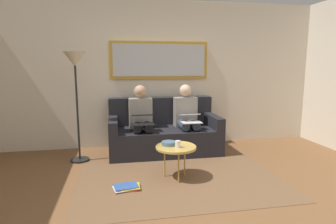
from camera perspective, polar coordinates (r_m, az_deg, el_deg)
The scene contains 14 objects.
ground_plane at distance 3.08m, azimuth 6.24°, elevation -20.23°, with size 6.00×5.20×0.10m, color brown.
wall_rear at distance 5.22m, azimuth -1.84°, elevation 7.58°, with size 6.00×0.12×2.60m, color beige.
area_rug at distance 3.79m, azimuth 2.44°, elevation -13.32°, with size 2.60×1.80×0.01m, color brown.
couch at distance 4.88m, azimuth -0.91°, elevation -4.28°, with size 1.83×0.90×0.90m.
framed_mirror at distance 5.12m, azimuth -1.69°, elevation 10.34°, with size 1.74×0.05×0.66m.
coffee_table at distance 3.69m, azimuth 1.62°, elevation -7.18°, with size 0.53×0.53×0.44m.
cup at distance 3.63m, azimuth 1.97°, elevation -6.48°, with size 0.07×0.07×0.09m, color silver.
bowl at distance 3.74m, azimuth 0.17°, elevation -6.32°, with size 0.19×0.19×0.05m, color slate.
person_left at distance 4.83m, azimuth 3.75°, elevation -0.85°, with size 0.38×0.58×1.14m.
laptop_white at distance 4.59m, azimuth 4.53°, elevation -1.19°, with size 0.31×0.32×0.14m.
person_right at distance 4.70m, azimuth -5.43°, elevation -1.15°, with size 0.38×0.58×1.14m.
laptop_black at distance 4.46m, azimuth -5.14°, elevation -1.44°, with size 0.34×0.36×0.15m.
magazine_stack at distance 3.55m, azimuth -8.30°, elevation -14.71°, with size 0.33×0.25×0.04m.
standing_lamp at distance 4.44m, azimuth -18.11°, elevation 7.71°, with size 0.32×0.32×1.66m.
Camera 1 is at (0.80, 2.55, 1.47)m, focal length 30.36 mm.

